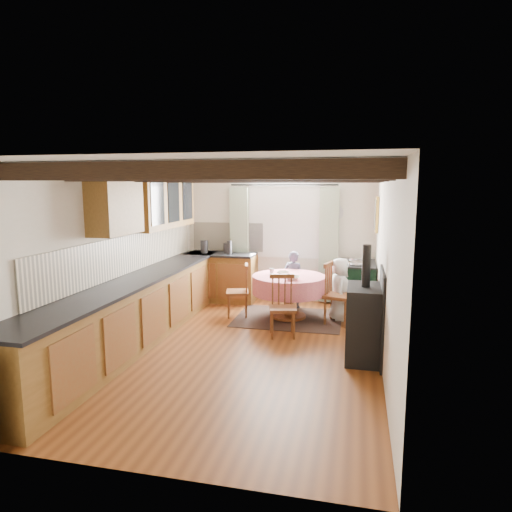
% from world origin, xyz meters
% --- Properties ---
extents(floor, '(3.60, 5.50, 0.00)m').
position_xyz_m(floor, '(0.00, 0.00, 0.00)').
color(floor, brown).
rests_on(floor, ground).
extents(ceiling, '(3.60, 5.50, 0.00)m').
position_xyz_m(ceiling, '(0.00, 0.00, 2.40)').
color(ceiling, white).
rests_on(ceiling, ground).
extents(wall_back, '(3.60, 0.00, 2.40)m').
position_xyz_m(wall_back, '(0.00, 2.75, 1.20)').
color(wall_back, silver).
rests_on(wall_back, ground).
extents(wall_front, '(3.60, 0.00, 2.40)m').
position_xyz_m(wall_front, '(0.00, -2.75, 1.20)').
color(wall_front, silver).
rests_on(wall_front, ground).
extents(wall_left, '(0.00, 5.50, 2.40)m').
position_xyz_m(wall_left, '(-1.80, 0.00, 1.20)').
color(wall_left, silver).
rests_on(wall_left, ground).
extents(wall_right, '(0.00, 5.50, 2.40)m').
position_xyz_m(wall_right, '(1.80, 0.00, 1.20)').
color(wall_right, silver).
rests_on(wall_right, ground).
extents(beam_a, '(3.60, 0.16, 0.16)m').
position_xyz_m(beam_a, '(0.00, -2.00, 2.31)').
color(beam_a, black).
rests_on(beam_a, ceiling).
extents(beam_b, '(3.60, 0.16, 0.16)m').
position_xyz_m(beam_b, '(0.00, -1.00, 2.31)').
color(beam_b, black).
rests_on(beam_b, ceiling).
extents(beam_c, '(3.60, 0.16, 0.16)m').
position_xyz_m(beam_c, '(0.00, 0.00, 2.31)').
color(beam_c, black).
rests_on(beam_c, ceiling).
extents(beam_d, '(3.60, 0.16, 0.16)m').
position_xyz_m(beam_d, '(0.00, 1.00, 2.31)').
color(beam_d, black).
rests_on(beam_d, ceiling).
extents(beam_e, '(3.60, 0.16, 0.16)m').
position_xyz_m(beam_e, '(0.00, 2.00, 2.31)').
color(beam_e, black).
rests_on(beam_e, ceiling).
extents(splash_left, '(0.02, 4.50, 0.55)m').
position_xyz_m(splash_left, '(-1.78, 0.30, 1.20)').
color(splash_left, beige).
rests_on(splash_left, wall_left).
extents(splash_back, '(1.40, 0.02, 0.55)m').
position_xyz_m(splash_back, '(-1.00, 2.73, 1.20)').
color(splash_back, beige).
rests_on(splash_back, wall_back).
extents(base_cabinet_left, '(0.60, 5.30, 0.88)m').
position_xyz_m(base_cabinet_left, '(-1.50, 0.00, 0.44)').
color(base_cabinet_left, brown).
rests_on(base_cabinet_left, floor).
extents(base_cabinet_back, '(1.30, 0.60, 0.88)m').
position_xyz_m(base_cabinet_back, '(-1.05, 2.45, 0.44)').
color(base_cabinet_back, brown).
rests_on(base_cabinet_back, floor).
extents(worktop_left, '(0.64, 5.30, 0.04)m').
position_xyz_m(worktop_left, '(-1.48, 0.00, 0.90)').
color(worktop_left, black).
rests_on(worktop_left, base_cabinet_left).
extents(worktop_back, '(1.30, 0.64, 0.04)m').
position_xyz_m(worktop_back, '(-1.05, 2.43, 0.90)').
color(worktop_back, black).
rests_on(worktop_back, base_cabinet_back).
extents(wall_cabinet_glass, '(0.34, 1.80, 0.90)m').
position_xyz_m(wall_cabinet_glass, '(-1.63, 1.20, 1.95)').
color(wall_cabinet_glass, brown).
rests_on(wall_cabinet_glass, wall_left).
extents(wall_cabinet_solid, '(0.34, 0.90, 0.70)m').
position_xyz_m(wall_cabinet_solid, '(-1.63, -0.30, 1.90)').
color(wall_cabinet_solid, brown).
rests_on(wall_cabinet_solid, wall_left).
extents(window_frame, '(1.34, 0.03, 1.54)m').
position_xyz_m(window_frame, '(0.10, 2.73, 1.60)').
color(window_frame, white).
rests_on(window_frame, wall_back).
extents(window_pane, '(1.20, 0.01, 1.40)m').
position_xyz_m(window_pane, '(0.10, 2.74, 1.60)').
color(window_pane, white).
rests_on(window_pane, wall_back).
extents(curtain_left, '(0.35, 0.10, 2.10)m').
position_xyz_m(curtain_left, '(-0.75, 2.65, 1.10)').
color(curtain_left, '#A2AE8A').
rests_on(curtain_left, wall_back).
extents(curtain_right, '(0.35, 0.10, 2.10)m').
position_xyz_m(curtain_right, '(0.95, 2.65, 1.10)').
color(curtain_right, '#A2AE8A').
rests_on(curtain_right, wall_back).
extents(curtain_rod, '(2.00, 0.03, 0.03)m').
position_xyz_m(curtain_rod, '(0.10, 2.65, 2.20)').
color(curtain_rod, black).
rests_on(curtain_rod, wall_back).
extents(wall_picture, '(0.04, 0.50, 0.60)m').
position_xyz_m(wall_picture, '(1.77, 2.30, 1.70)').
color(wall_picture, gold).
rests_on(wall_picture, wall_right).
extents(wall_plate, '(0.30, 0.02, 0.30)m').
position_xyz_m(wall_plate, '(1.05, 2.72, 1.70)').
color(wall_plate, silver).
rests_on(wall_plate, wall_back).
extents(rug, '(1.73, 1.35, 0.01)m').
position_xyz_m(rug, '(0.39, 1.52, 0.01)').
color(rug, '#33261F').
rests_on(rug, floor).
extents(dining_table, '(1.21, 1.21, 0.73)m').
position_xyz_m(dining_table, '(0.39, 1.52, 0.36)').
color(dining_table, '#F18E7A').
rests_on(dining_table, floor).
extents(chair_near, '(0.47, 0.48, 0.90)m').
position_xyz_m(chair_near, '(0.43, 0.64, 0.45)').
color(chair_near, brown).
rests_on(chair_near, floor).
extents(chair_left, '(0.48, 0.47, 0.89)m').
position_xyz_m(chair_left, '(-0.48, 1.48, 0.45)').
color(chair_left, brown).
rests_on(chair_left, floor).
extents(chair_right, '(0.53, 0.52, 0.99)m').
position_xyz_m(chair_right, '(1.20, 1.43, 0.49)').
color(chair_right, brown).
rests_on(chair_right, floor).
extents(aga_range, '(0.63, 0.98, 0.90)m').
position_xyz_m(aga_range, '(1.47, 2.14, 0.45)').
color(aga_range, black).
rests_on(aga_range, floor).
extents(cast_iron_stove, '(0.44, 0.73, 1.47)m').
position_xyz_m(cast_iron_stove, '(1.58, -0.01, 0.73)').
color(cast_iron_stove, black).
rests_on(cast_iron_stove, floor).
extents(child_far, '(0.43, 0.33, 1.04)m').
position_xyz_m(child_far, '(0.37, 2.22, 0.52)').
color(child_far, '#3F4459').
rests_on(child_far, floor).
extents(child_right, '(0.38, 0.53, 1.03)m').
position_xyz_m(child_right, '(1.21, 1.65, 0.51)').
color(child_right, silver).
rests_on(child_right, floor).
extents(bowl_a, '(0.25, 0.25, 0.06)m').
position_xyz_m(bowl_a, '(0.49, 1.21, 0.76)').
color(bowl_a, silver).
rests_on(bowl_a, dining_table).
extents(bowl_b, '(0.29, 0.29, 0.06)m').
position_xyz_m(bowl_b, '(0.29, 1.53, 0.76)').
color(bowl_b, silver).
rests_on(bowl_b, dining_table).
extents(cup, '(0.11, 0.11, 0.09)m').
position_xyz_m(cup, '(0.08, 1.64, 0.77)').
color(cup, silver).
rests_on(cup, dining_table).
extents(canister_tall, '(0.14, 0.14, 0.24)m').
position_xyz_m(canister_tall, '(-1.36, 2.37, 1.04)').
color(canister_tall, '#262628').
rests_on(canister_tall, worktop_back).
extents(canister_wide, '(0.17, 0.17, 0.19)m').
position_xyz_m(canister_wide, '(-0.93, 2.48, 1.01)').
color(canister_wide, '#262628').
rests_on(canister_wide, worktop_back).
extents(canister_slim, '(0.09, 0.09, 0.25)m').
position_xyz_m(canister_slim, '(-0.86, 2.33, 1.05)').
color(canister_slim, '#262628').
rests_on(canister_slim, worktop_back).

